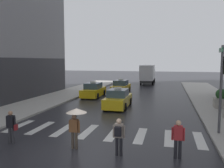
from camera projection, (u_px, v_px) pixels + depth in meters
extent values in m
plane|color=#26262B|center=(82.00, 152.00, 10.43)|extent=(160.00, 160.00, 0.00)
cube|color=silver|center=(19.00, 126.00, 14.62)|extent=(0.50, 2.80, 0.01)
cube|color=silver|center=(41.00, 128.00, 14.25)|extent=(0.50, 2.80, 0.01)
cube|color=silver|center=(64.00, 129.00, 13.88)|extent=(0.50, 2.80, 0.01)
cube|color=silver|center=(88.00, 131.00, 13.51)|extent=(0.50, 2.80, 0.01)
cube|color=silver|center=(114.00, 133.00, 13.14)|extent=(0.50, 2.80, 0.01)
cube|color=silver|center=(141.00, 135.00, 12.77)|extent=(0.50, 2.80, 0.01)
cube|color=silver|center=(169.00, 138.00, 12.40)|extent=(0.50, 2.80, 0.01)
cube|color=silver|center=(200.00, 140.00, 12.04)|extent=(0.50, 2.80, 0.01)
cylinder|color=#47474C|center=(221.00, 90.00, 12.49)|extent=(0.14, 0.14, 4.80)
cube|color=#196638|center=(221.00, 50.00, 12.46)|extent=(0.04, 0.84, 0.24)
cube|color=yellow|center=(118.00, 101.00, 20.49)|extent=(1.81, 4.50, 0.84)
cube|color=#384C5B|center=(118.00, 93.00, 20.32)|extent=(1.61, 2.10, 0.64)
cube|color=silver|center=(118.00, 88.00, 20.27)|extent=(0.60, 0.24, 0.18)
cylinder|color=black|center=(112.00, 101.00, 22.02)|extent=(0.22, 0.66, 0.66)
cylinder|color=black|center=(130.00, 101.00, 21.61)|extent=(0.22, 0.66, 0.66)
cylinder|color=black|center=(105.00, 106.00, 19.41)|extent=(0.22, 0.66, 0.66)
cylinder|color=black|center=(125.00, 107.00, 19.00)|extent=(0.22, 0.66, 0.66)
cube|color=#F2EAB2|center=(117.00, 96.00, 22.83)|extent=(0.20, 0.04, 0.14)
cube|color=#F2EAB2|center=(129.00, 97.00, 22.53)|extent=(0.20, 0.04, 0.14)
cube|color=yellow|center=(94.00, 92.00, 26.34)|extent=(1.86, 4.52, 0.84)
cube|color=#384C5B|center=(93.00, 86.00, 26.17)|extent=(1.63, 2.12, 0.64)
cube|color=silver|center=(93.00, 82.00, 26.13)|extent=(0.60, 0.25, 0.18)
cylinder|color=black|center=(90.00, 92.00, 27.86)|extent=(0.23, 0.66, 0.66)
cylinder|color=black|center=(104.00, 93.00, 27.48)|extent=(0.23, 0.66, 0.66)
cylinder|color=black|center=(82.00, 95.00, 25.25)|extent=(0.23, 0.66, 0.66)
cylinder|color=black|center=(97.00, 96.00, 24.86)|extent=(0.23, 0.66, 0.66)
cube|color=#F2EAB2|center=(94.00, 89.00, 28.68)|extent=(0.20, 0.04, 0.14)
cube|color=#F2EAB2|center=(104.00, 89.00, 28.39)|extent=(0.20, 0.04, 0.14)
cube|color=gold|center=(121.00, 88.00, 29.91)|extent=(1.83, 4.51, 0.84)
cube|color=#384C5B|center=(121.00, 83.00, 29.74)|extent=(1.62, 2.11, 0.64)
cube|color=silver|center=(121.00, 79.00, 29.70)|extent=(0.60, 0.24, 0.18)
cylinder|color=black|center=(117.00, 89.00, 31.44)|extent=(0.22, 0.66, 0.66)
cylinder|color=black|center=(129.00, 89.00, 31.02)|extent=(0.22, 0.66, 0.66)
cylinder|color=black|center=(112.00, 91.00, 28.84)|extent=(0.22, 0.66, 0.66)
cylinder|color=black|center=(125.00, 92.00, 28.42)|extent=(0.22, 0.66, 0.66)
cube|color=#F2EAB2|center=(120.00, 86.00, 32.25)|extent=(0.20, 0.04, 0.14)
cube|color=#F2EAB2|center=(129.00, 86.00, 31.94)|extent=(0.20, 0.04, 0.14)
cube|color=#2D2D2D|center=(147.00, 81.00, 40.36)|extent=(1.86, 6.62, 0.40)
cube|color=silver|center=(149.00, 72.00, 43.43)|extent=(2.12, 1.82, 2.10)
cube|color=#384C5B|center=(149.00, 70.00, 44.28)|extent=(1.89, 0.06, 0.95)
cube|color=silver|center=(147.00, 73.00, 39.34)|extent=(2.25, 4.82, 2.50)
cylinder|color=black|center=(143.00, 80.00, 43.61)|extent=(0.29, 0.90, 0.90)
cylinder|color=black|center=(154.00, 80.00, 43.15)|extent=(0.29, 0.90, 0.90)
cylinder|color=black|center=(141.00, 82.00, 39.22)|extent=(0.29, 0.90, 0.90)
cylinder|color=black|center=(153.00, 83.00, 38.76)|extent=(0.29, 0.90, 0.90)
cylinder|color=#473D33|center=(73.00, 140.00, 10.83)|extent=(0.14, 0.14, 0.82)
cylinder|color=#473D33|center=(76.00, 140.00, 10.79)|extent=(0.14, 0.14, 0.82)
cube|color=brown|center=(74.00, 125.00, 10.74)|extent=(0.36, 0.24, 0.60)
sphere|color=#9E7051|center=(74.00, 117.00, 10.70)|extent=(0.22, 0.22, 0.22)
cylinder|color=brown|center=(70.00, 126.00, 10.80)|extent=(0.09, 0.09, 0.55)
cylinder|color=brown|center=(79.00, 127.00, 10.69)|extent=(0.09, 0.09, 0.55)
cylinder|color=#4C4C4C|center=(77.00, 119.00, 10.68)|extent=(0.02, 0.02, 1.00)
cone|color=gray|center=(76.00, 110.00, 10.64)|extent=(0.96, 0.96, 0.20)
cylinder|color=black|center=(117.00, 146.00, 10.06)|extent=(0.14, 0.14, 0.82)
cylinder|color=black|center=(121.00, 147.00, 10.02)|extent=(0.14, 0.14, 0.82)
cube|color=gray|center=(119.00, 130.00, 9.97)|extent=(0.36, 0.24, 0.60)
sphere|color=beige|center=(119.00, 121.00, 9.93)|extent=(0.22, 0.22, 0.22)
cylinder|color=gray|center=(114.00, 131.00, 10.03)|extent=(0.09, 0.09, 0.55)
cylinder|color=gray|center=(124.00, 132.00, 9.92)|extent=(0.09, 0.09, 0.55)
cube|color=black|center=(118.00, 132.00, 9.76)|extent=(0.28, 0.18, 0.40)
cylinder|color=#333338|center=(10.00, 135.00, 11.54)|extent=(0.14, 0.14, 0.82)
cylinder|color=#333338|center=(13.00, 135.00, 11.50)|extent=(0.14, 0.14, 0.82)
cube|color=black|center=(11.00, 121.00, 11.45)|extent=(0.36, 0.24, 0.60)
sphere|color=#9E7051|center=(10.00, 113.00, 11.41)|extent=(0.22, 0.22, 0.22)
cylinder|color=black|center=(7.00, 122.00, 11.51)|extent=(0.09, 0.09, 0.55)
cylinder|color=black|center=(15.00, 123.00, 11.40)|extent=(0.09, 0.09, 0.55)
cube|color=maroon|center=(16.00, 127.00, 11.41)|extent=(0.10, 0.20, 0.28)
cylinder|color=black|center=(175.00, 149.00, 9.75)|extent=(0.14, 0.14, 0.82)
cylinder|color=black|center=(180.00, 149.00, 9.71)|extent=(0.14, 0.14, 0.82)
cube|color=maroon|center=(178.00, 133.00, 9.66)|extent=(0.36, 0.24, 0.60)
sphere|color=tan|center=(178.00, 123.00, 9.62)|extent=(0.22, 0.22, 0.22)
cylinder|color=maroon|center=(172.00, 133.00, 9.72)|extent=(0.09, 0.09, 0.55)
cylinder|color=maroon|center=(184.00, 134.00, 9.61)|extent=(0.09, 0.09, 0.55)
cube|color=#A8A399|center=(221.00, 103.00, 19.57)|extent=(1.10, 1.10, 0.80)
sphere|color=#234C23|center=(221.00, 94.00, 19.49)|extent=(0.90, 0.90, 0.90)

